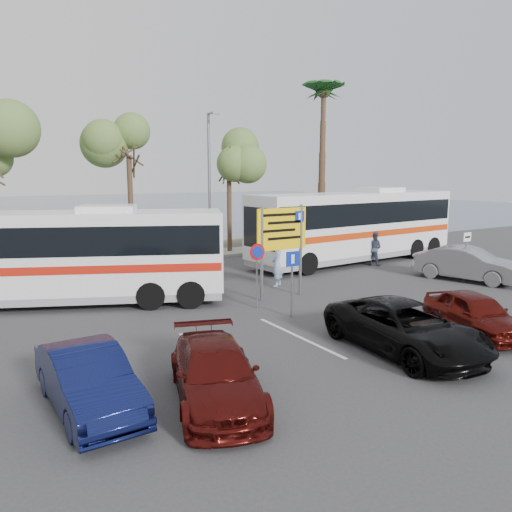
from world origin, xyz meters
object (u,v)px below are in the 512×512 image
car_silver_b (468,264)px  pedestrian_near (277,264)px  pedestrian_far (374,248)px  coach_bus_left (60,260)px  street_lamp_right (210,177)px  car_red (475,313)px  direction_sign (282,236)px  coach_bus_right (355,228)px  car_maroon (216,374)px  suv_black (405,328)px  car_blue (88,380)px

car_silver_b → pedestrian_near: bearing=139.5°
pedestrian_near → pedestrian_far: 7.24m
pedestrian_far → car_silver_b: bearing=162.6°
coach_bus_left → pedestrian_near: (8.50, -1.50, -0.75)m
street_lamp_right → car_red: street_lamp_right is taller
direction_sign → coach_bus_right: 9.19m
car_maroon → pedestrian_near: pedestrian_near is taller
car_maroon → car_silver_b: (15.20, 5.00, 0.15)m
direction_sign → car_maroon: (-6.20, -6.70, -1.82)m
suv_black → car_silver_b: bearing=32.0°
car_blue → suv_black: (8.10, -0.98, 0.04)m
direction_sign → car_blue: (-8.60, -5.71, -1.78)m
direction_sign → suv_black: (-0.50, -6.70, -1.75)m
coach_bus_right → car_red: bearing=-115.7°
car_red → car_silver_b: car_silver_b is taller
direction_sign → pedestrian_near: bearing=61.1°
car_maroon → car_silver_b: car_silver_b is taller
coach_bus_right → pedestrian_near: bearing=-158.0°
coach_bus_right → car_red: 12.60m
car_blue → pedestrian_near: 12.20m
street_lamp_right → car_silver_b: street_lamp_right is taller
coach_bus_left → pedestrian_far: coach_bus_left is taller
car_silver_b → pedestrian_near: 8.73m
pedestrian_far → car_red: bearing=123.0°
car_maroon → car_blue: bearing=175.6°
car_maroon → suv_black: bearing=17.9°
coach_bus_left → suv_black: coach_bus_left is taller
direction_sign → coach_bus_left: 8.23m
coach_bus_right → car_blue: coach_bus_right is taller
coach_bus_right → suv_black: size_ratio=2.66×
car_blue → pedestrian_near: size_ratio=2.09×
car_maroon → suv_black: size_ratio=0.85×
coach_bus_right → suv_black: (-8.43, -11.30, -1.18)m
car_blue → car_red: (11.10, -0.98, -0.01)m
suv_black → car_maroon: bearing=-175.7°
suv_black → pedestrian_near: pedestrian_near is taller
direction_sign → car_maroon: 9.31m
car_blue → pedestrian_near: bearing=35.6°
car_maroon → street_lamp_right: bearing=82.2°
pedestrian_near → suv_black: bearing=42.7°
street_lamp_right → coach_bus_right: bearing=-43.9°
car_maroon → car_red: (8.70, 0.00, 0.03)m
direction_sign → car_silver_b: bearing=-10.7°
coach_bus_left → suv_black: bearing=-55.0°
coach_bus_right → pedestrian_near: 7.54m
street_lamp_right → car_red: (0.50, -17.02, -3.96)m
coach_bus_right → suv_black: coach_bus_right is taller
direction_sign → pedestrian_far: bearing=22.2°
car_blue → direction_sign: bearing=31.1°
pedestrian_far → coach_bus_left: bearing=62.1°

